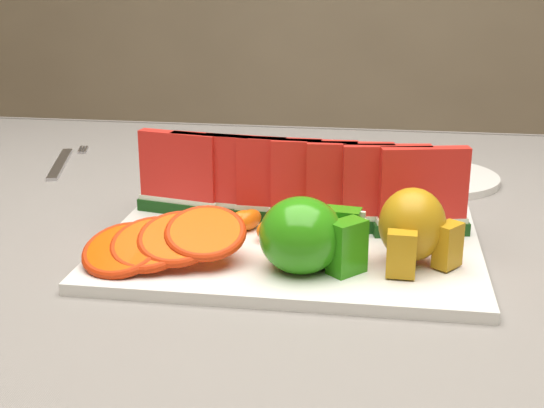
% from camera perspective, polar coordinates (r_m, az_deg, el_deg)
% --- Properties ---
extents(table, '(1.40, 0.90, 0.75)m').
position_cam_1_polar(table, '(0.95, -1.99, -7.03)').
color(table, '#552E1A').
rests_on(table, ground).
extents(tablecloth, '(1.53, 1.03, 0.20)m').
position_cam_1_polar(tablecloth, '(0.93, -2.04, -3.54)').
color(tablecloth, slate).
rests_on(tablecloth, table).
extents(platter, '(0.40, 0.30, 0.01)m').
position_cam_1_polar(platter, '(0.82, 1.46, -3.03)').
color(platter, silver).
rests_on(platter, tablecloth).
extents(apple_cluster, '(0.12, 0.11, 0.08)m').
position_cam_1_polar(apple_cluster, '(0.74, 2.77, -2.45)').
color(apple_cluster, '#138B0B').
rests_on(apple_cluster, platter).
extents(pear_cluster, '(0.09, 0.09, 0.07)m').
position_cam_1_polar(pear_cluster, '(0.75, 10.62, -1.74)').
color(pear_cluster, '#9F6B13').
rests_on(pear_cluster, platter).
extents(side_plate, '(0.18, 0.18, 0.01)m').
position_cam_1_polar(side_plate, '(1.09, 12.10, 1.92)').
color(side_plate, silver).
rests_on(side_plate, tablecloth).
extents(fork, '(0.06, 0.19, 0.00)m').
position_cam_1_polar(fork, '(1.20, -15.49, 3.04)').
color(fork, silver).
rests_on(fork, tablecloth).
extents(watermelon_row, '(0.39, 0.07, 0.10)m').
position_cam_1_polar(watermelon_row, '(0.85, 1.82, 1.50)').
color(watermelon_row, '#0B3915').
rests_on(watermelon_row, platter).
extents(orange_fan_front, '(0.17, 0.12, 0.05)m').
position_cam_1_polar(orange_fan_front, '(0.76, -8.11, -2.78)').
color(orange_fan_front, '#F45800').
rests_on(orange_fan_front, platter).
extents(orange_fan_back, '(0.23, 0.09, 0.04)m').
position_cam_1_polar(orange_fan_back, '(0.93, -0.56, 1.24)').
color(orange_fan_back, '#F45800').
rests_on(orange_fan_back, platter).
extents(tangerine_segments, '(0.13, 0.07, 0.02)m').
position_cam_1_polar(tangerine_segments, '(0.83, -0.67, -1.54)').
color(tangerine_segments, orange).
rests_on(tangerine_segments, platter).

